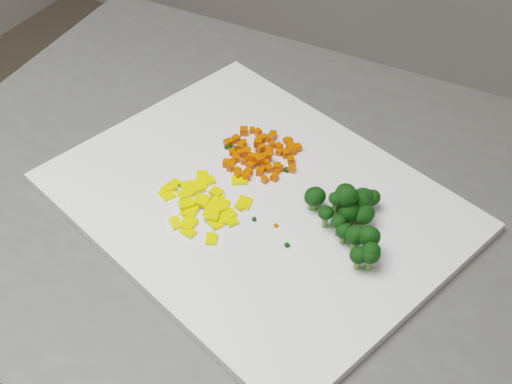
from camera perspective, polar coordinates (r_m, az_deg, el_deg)
The scene contains 136 objects.
cutting_board at distance 0.82m, azimuth 0.00°, elevation -0.79°, with size 0.44×0.34×0.01m, color white.
carrot_pile at distance 0.86m, azimuth 0.34°, elevation 3.56°, with size 0.10×0.10×0.03m, color #D13A02, non-canonical shape.
pepper_pile at distance 0.81m, azimuth -4.20°, elevation -0.56°, with size 0.11×0.11×0.02m, color yellow, non-canonical shape.
broccoli_pile at distance 0.77m, azimuth 7.18°, elevation -1.71°, with size 0.12×0.12×0.05m, color black, non-canonical shape.
carrot_cube_0 at distance 0.87m, azimuth 1.88°, elevation 3.20°, with size 0.01×0.01×0.01m, color #D13A02.
carrot_cube_1 at distance 0.88m, azimuth 3.35°, elevation 3.56°, with size 0.01×0.01×0.01m, color #D13A02.
carrot_cube_2 at distance 0.89m, azimuth -1.61°, elevation 4.28°, with size 0.01×0.01×0.01m, color #D13A02.
carrot_cube_3 at distance 0.88m, azimuth 1.83°, elevation 3.66°, with size 0.01×0.01×0.01m, color #D13A02.
carrot_cube_4 at distance 0.85m, azimuth 2.88°, elevation 1.88°, with size 0.01×0.01×0.01m, color #D13A02.
carrot_cube_5 at distance 0.85m, azimuth 1.69°, elevation 2.00°, with size 0.01×0.01×0.01m, color #D13A02.
carrot_cube_6 at distance 0.89m, azimuth 2.44°, elevation 4.12°, with size 0.01×0.01×0.01m, color #D13A02.
carrot_cube_7 at distance 0.87m, azimuth -1.63°, elevation 2.98°, with size 0.01×0.01×0.01m, color #D13A02.
carrot_cube_8 at distance 0.86m, azimuth 0.77°, elevation 2.81°, with size 0.01×0.01×0.01m, color #D13A02.
carrot_cube_9 at distance 0.85m, azimuth 0.69°, elevation 1.92°, with size 0.01×0.01×0.01m, color #D13A02.
carrot_cube_10 at distance 0.86m, azimuth 0.83°, elevation 2.30°, with size 0.01×0.01×0.01m, color #D13A02.
carrot_cube_11 at distance 0.85m, azimuth -0.44°, elevation 2.12°, with size 0.01×0.01×0.01m, color #D13A02.
carrot_cube_12 at distance 0.87m, azimuth -1.53°, elevation 3.03°, with size 0.01×0.01×0.01m, color #D13A02.
carrot_cube_13 at distance 0.85m, azimuth -1.49°, elevation 1.62°, with size 0.01×0.01×0.01m, color #D13A02.
carrot_cube_14 at distance 0.86m, azimuth -0.96°, elevation 2.47°, with size 0.01×0.01×0.01m, color #D13A02.
carrot_cube_15 at distance 0.86m, azimuth -2.38°, elevation 2.31°, with size 0.01×0.01×0.01m, color #D13A02.
carrot_cube_16 at distance 0.86m, azimuth -0.54°, elevation 2.66°, with size 0.01×0.01×0.01m, color #D13A02.
carrot_cube_17 at distance 0.88m, azimuth 0.38°, elevation 4.24°, with size 0.01×0.01×0.01m, color #D13A02.
carrot_cube_18 at distance 0.87m, azimuth 0.87°, elevation 3.27°, with size 0.01×0.01×0.01m, color #D13A02.
carrot_cube_19 at distance 0.86m, azimuth 2.81°, elevation 2.56°, with size 0.01×0.01×0.01m, color #D13A02.
carrot_cube_20 at distance 0.87m, azimuth 0.16°, elevation 3.95°, with size 0.01×0.01×0.01m, color #D13A02.
carrot_cube_21 at distance 0.89m, azimuth 1.16°, elevation 4.30°, with size 0.01×0.01×0.01m, color #D13A02.
carrot_cube_22 at distance 0.85m, azimuth 0.07°, elevation 2.72°, with size 0.01×0.01×0.01m, color #D13A02.
carrot_cube_23 at distance 0.87m, azimuth 2.41°, elevation 3.08°, with size 0.01×0.01×0.01m, color #D13A02.
carrot_cube_24 at distance 0.86m, azimuth -1.54°, elevation 2.69°, with size 0.01×0.01×0.01m, color #D13A02.
carrot_cube_25 at distance 0.90m, azimuth -0.29°, elevation 4.97°, with size 0.01×0.01×0.01m, color #D13A02.
carrot_cube_26 at distance 0.87m, azimuth -1.93°, elevation 3.21°, with size 0.01×0.01×0.01m, color #D13A02.
carrot_cube_27 at distance 0.86m, azimuth -0.72°, elevation 3.22°, with size 0.01×0.01×0.01m, color #D13A02.
carrot_cube_28 at distance 0.87m, azimuth 0.96°, elevation 3.25°, with size 0.01×0.01×0.01m, color #D13A02.
carrot_cube_29 at distance 0.88m, azimuth -1.28°, elevation 3.63°, with size 0.01×0.01×0.01m, color #D13A02.
carrot_cube_30 at distance 0.89m, azimuth 2.70°, elevation 4.16°, with size 0.01×0.01×0.01m, color #D13A02.
carrot_cube_31 at distance 0.85m, azimuth 1.92°, elevation 1.94°, with size 0.01×0.01×0.01m, color #D13A02.
carrot_cube_32 at distance 0.85m, azimuth 0.26°, elevation 2.58°, with size 0.01×0.01×0.01m, color #D13A02.
carrot_cube_33 at distance 0.85m, azimuth 1.05°, elevation 1.88°, with size 0.01×0.01×0.01m, color #D13A02.
carrot_cube_34 at distance 0.88m, azimuth 1.32°, elevation 3.77°, with size 0.01×0.01×0.01m, color #D13A02.
carrot_cube_35 at distance 0.85m, azimuth -0.35°, elevation 2.81°, with size 0.01×0.01×0.01m, color #D13A02.
carrot_cube_36 at distance 0.84m, azimuth -1.42°, elevation 1.36°, with size 0.01×0.01×0.01m, color #D13A02.
carrot_cube_37 at distance 0.84m, azimuth 0.71°, elevation 0.99°, with size 0.01×0.01×0.01m, color #D13A02.
carrot_cube_38 at distance 0.85m, azimuth 1.74°, elevation 1.69°, with size 0.01×0.01×0.01m, color #D13A02.
carrot_cube_39 at distance 0.86m, azimuth -1.95°, elevation 2.39°, with size 0.01×0.01×0.01m, color #D13A02.
carrot_cube_40 at distance 0.87m, azimuth 0.61°, elevation 3.40°, with size 0.01×0.01×0.01m, color #D13A02.
carrot_cube_41 at distance 0.85m, azimuth -1.46°, elevation 1.72°, with size 0.01×0.01×0.01m, color #D13A02.
carrot_cube_42 at distance 0.86m, azimuth 1.05°, elevation 2.95°, with size 0.01×0.01×0.01m, color #D13A02.
carrot_cube_43 at distance 0.88m, azimuth 1.89°, elevation 3.60°, with size 0.01×0.01×0.01m, color #D13A02.
carrot_cube_44 at distance 0.88m, azimuth 2.60°, elevation 3.54°, with size 0.01×0.01×0.01m, color #D13A02.
carrot_cube_45 at distance 0.88m, azimuth 0.77°, elevation 3.43°, with size 0.01×0.01×0.01m, color #D13A02.
carrot_cube_46 at distance 0.87m, azimuth 2.87°, elevation 3.33°, with size 0.01×0.01×0.01m, color #D13A02.
carrot_cube_47 at distance 0.84m, azimuth 1.49°, elevation 1.18°, with size 0.01×0.01×0.01m, color #D13A02.
carrot_cube_48 at distance 0.89m, azimuth 0.69°, elevation 4.42°, with size 0.01×0.01×0.01m, color #D13A02.
carrot_cube_49 at distance 0.88m, azimuth 0.25°, elevation 3.42°, with size 0.01×0.01×0.01m, color #D13A02.
carrot_cube_50 at distance 0.85m, azimuth 1.98°, elevation 1.93°, with size 0.01×0.01×0.01m, color #D13A02.
carrot_cube_51 at distance 0.87m, azimuth -1.25°, elevation 3.11°, with size 0.01×0.01×0.01m, color #D13A02.
carrot_cube_52 at distance 0.88m, azimuth 2.85°, elevation 3.61°, with size 0.01×0.01×0.01m, color #D13A02.
carrot_cube_53 at distance 0.88m, azimuth -2.25°, elevation 3.93°, with size 0.01×0.01×0.01m, color #D13A02.
carrot_cube_54 at distance 0.87m, azimuth 0.42°, elevation 3.54°, with size 0.01×0.01×0.01m, color #D13A02.
carrot_cube_55 at distance 0.90m, azimuth -0.97°, elevation 4.89°, with size 0.01×0.01×0.01m, color #D13A02.
carrot_cube_56 at distance 0.84m, azimuth 0.33°, elevation 1.66°, with size 0.01×0.01×0.01m, color #D13A02.
carrot_cube_57 at distance 0.89m, azimuth 2.64°, elevation 3.94°, with size 0.01×0.01×0.01m, color #D13A02.
carrot_cube_58 at distance 0.84m, azimuth -0.65°, elevation 1.56°, with size 0.01×0.01×0.01m, color #D13A02.
carrot_cube_59 at distance 0.85m, azimuth -2.03°, elevation 1.90°, with size 0.01×0.01×0.01m, color #D13A02.
carrot_cube_60 at distance 0.90m, azimuth 1.38°, elevation 4.61°, with size 0.01×0.01×0.01m, color #D13A02.
carrot_cube_61 at distance 0.84m, azimuth -0.83°, elevation 1.23°, with size 0.01×0.01×0.01m, color #D13A02.
carrot_cube_62 at distance 0.87m, azimuth 2.39°, elevation 3.17°, with size 0.01×0.01×0.01m, color #D13A02.
carrot_cube_63 at distance 0.90m, azimuth 0.15°, elevation 4.80°, with size 0.01×0.01×0.01m, color #D13A02.
carrot_cube_64 at distance 0.88m, azimuth -0.99°, elevation 3.92°, with size 0.01×0.01×0.01m, color #D13A02.
carrot_cube_65 at distance 0.85m, azimuth -2.06°, elevation 2.02°, with size 0.01×0.01×0.01m, color #D13A02.
carrot_cube_66 at distance 0.89m, azimuth -1.72°, elevation 4.17°, with size 0.01×0.01×0.01m, color #D13A02.
pepper_chunk_0 at distance 0.84m, azimuth -3.77°, elevation 0.94°, with size 0.01×0.01×0.00m, color yellow.
pepper_chunk_1 at distance 0.81m, azimuth -3.02°, elevation -0.77°, with size 0.01×0.02×0.00m, color yellow.
pepper_chunk_2 at distance 0.80m, azimuth -3.71°, elevation -1.07°, with size 0.01×0.01×0.00m, color yellow.
pepper_chunk_3 at distance 0.77m, azimuth -3.61°, elevation -3.77°, with size 0.02×0.01×0.00m, color yellow.
pepper_chunk_4 at distance 0.80m, azimuth -2.23°, elevation -1.82°, with size 0.02×0.01×0.00m, color yellow.
pepper_chunk_5 at distance 0.81m, azimuth -4.25°, elevation -0.81°, with size 0.01×0.01×0.00m, color yellow.
pepper_chunk_6 at distance 0.83m, azimuth -4.75°, elevation 0.36°, with size 0.02×0.01×0.00m, color yellow.
pepper_chunk_7 at distance 0.80m, azimuth -5.26°, elevation -1.64°, with size 0.02×0.01×0.00m, color yellow.
pepper_chunk_8 at distance 0.82m, azimuth -3.22°, elevation 0.04°, with size 0.01×0.01×0.00m, color yellow.
pepper_chunk_9 at distance 0.81m, azimuth -5.60°, elevation -0.94°, with size 0.01×0.02×0.00m, color yellow.
pepper_chunk_10 at distance 0.81m, azimuth -4.22°, elevation -0.64°, with size 0.01×0.01×0.00m, color yellow.
pepper_chunk_11 at distance 0.81m, azimuth -1.17°, elevation -1.12°, with size 0.01×0.01×0.00m, color yellow.
pepper_chunk_12 at distance 0.79m, azimuth -3.55°, elevation -1.78°, with size 0.02×0.02×0.00m, color yellow.
pepper_chunk_13 at distance 0.82m, azimuth -5.67°, elevation -0.14°, with size 0.02×0.01×0.00m, color yellow.
pepper_chunk_14 at distance 0.79m, azimuth -6.45°, elevation -2.49°, with size 0.02×0.01×0.00m, color yellow.
pepper_chunk_15 at distance 0.79m, azimuth -5.42°, elevation -2.52°, with size 0.02×0.01×0.00m, color yellow.
pepper_chunk_16 at distance 0.79m, azimuth -5.42°, elevation -2.54°, with size 0.01×0.02×0.00m, color yellow.
pepper_chunk_17 at distance 0.84m, azimuth -1.35°, elevation 0.98°, with size 0.02×0.02×0.00m, color yellow.
pepper_chunk_18 at distance 0.83m, azimuth -6.99°, elevation 0.30°, with size 0.02×0.01×0.00m, color yellow.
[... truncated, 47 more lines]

